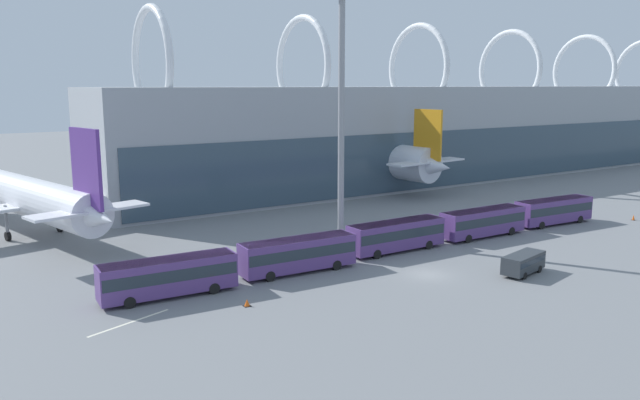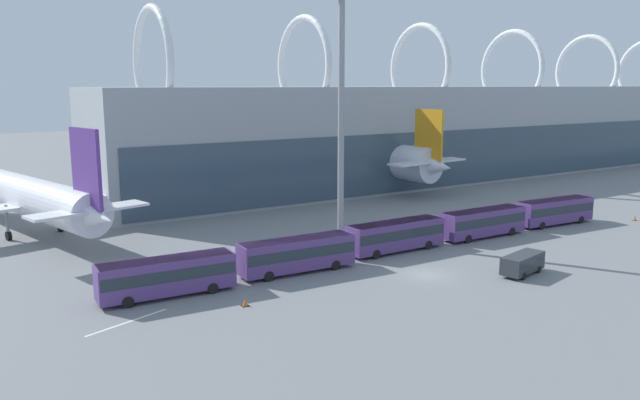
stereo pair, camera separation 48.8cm
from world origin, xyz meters
name	(u,v)px [view 1 (the left image)]	position (x,y,z in m)	size (l,w,h in m)	color
ground_plane	(427,275)	(0.00, 0.00, 0.00)	(440.00, 440.00, 0.00)	slate
terminal_building	(464,130)	(52.25, 46.56, 9.33)	(146.08, 20.21, 29.56)	#9EA3A8
airliner_at_gate_near	(29,198)	(-29.71, 38.49, 4.70)	(43.05, 41.29, 13.87)	white
airliner_at_gate_far	(359,157)	(26.43, 46.93, 5.42)	(42.25, 42.78, 14.40)	silver
shuttle_bus_0	(168,275)	(-23.35, 7.51, 1.99)	(12.00, 3.45, 3.39)	#56387A
shuttle_bus_1	(298,253)	(-10.18, 7.55, 1.99)	(11.97, 3.32, 3.39)	#56387A
shuttle_bus_2	(396,234)	(2.99, 8.36, 1.99)	(11.87, 2.87, 3.39)	#56387A
shuttle_bus_3	(483,221)	(16.16, 7.85, 1.99)	(11.90, 2.96, 3.39)	#56387A
shuttle_bus_4	(554,209)	(29.33, 7.60, 1.99)	(12.00, 3.48, 3.39)	#56387A
service_van_foreground	(523,262)	(8.01, -4.89, 1.20)	(5.73, 3.17, 2.00)	#2D3338
floodlight_mast	(341,96)	(1.37, 16.82, 16.95)	(2.49, 2.49, 28.80)	gray
lane_stripe_0	(130,323)	(-28.03, 3.31, 0.00)	(7.32, 0.25, 0.01)	silver
lane_stripe_2	(440,232)	(13.63, 12.48, 0.00)	(11.99, 0.25, 0.01)	silver
traffic_cone_0	(247,303)	(-18.71, 1.66, 0.30)	(0.62, 0.62, 0.61)	black
traffic_cone_1	(633,217)	(40.71, 3.22, 0.38)	(0.49, 0.49, 0.77)	black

